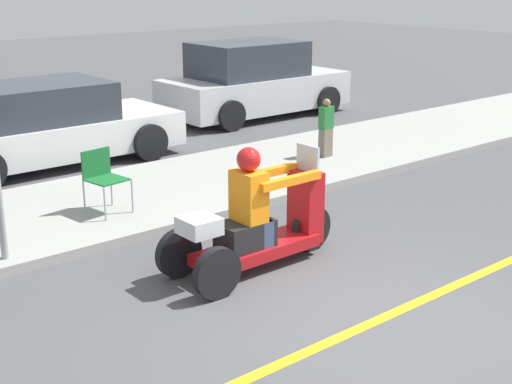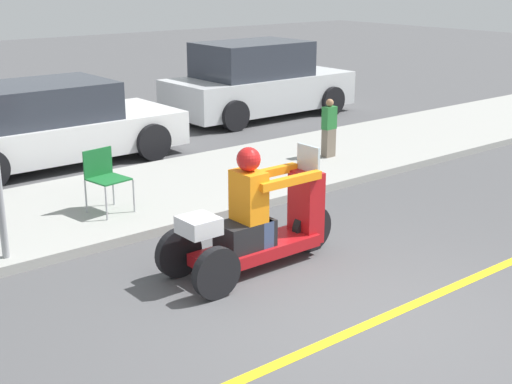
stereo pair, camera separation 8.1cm
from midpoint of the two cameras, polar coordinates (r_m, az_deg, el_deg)
name	(u,v)px [view 1 (the left image)]	position (r m, az deg, el deg)	size (l,w,h in m)	color
ground_plane	(375,322)	(6.90, 9.13, -10.21)	(60.00, 60.00, 0.00)	#4C4C4F
lane_stripe	(371,323)	(6.86, 8.86, -10.31)	(24.00, 0.12, 0.01)	gold
sidewalk_strip	(128,200)	(10.24, -10.45, -0.61)	(28.00, 2.80, 0.12)	#9E9E99
motorcycle_trike	(257,226)	(7.79, -0.23, -2.71)	(2.17, 0.79, 1.39)	black
spectator_mid_group	(326,129)	(12.13, 5.43, 5.05)	(0.24, 0.15, 0.99)	#726656
folding_chair_curbside	(102,174)	(9.49, -12.44, 1.39)	(0.53, 0.53, 0.82)	#A5A8AD
parked_car_lot_center	(43,126)	(12.56, -16.86, 5.09)	(4.40, 2.05, 1.38)	silver
parked_car_lot_right	(253,82)	(16.07, -0.39, 8.79)	(4.29, 2.00, 1.67)	silver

